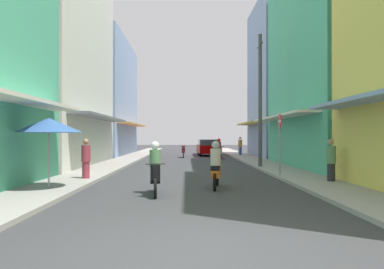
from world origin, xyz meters
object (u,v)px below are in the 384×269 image
parked_car (208,147)px  motorbike_maroon (183,151)px  motorbike_white (219,150)px  vendor_umbrella (49,125)px  utility_pole (260,100)px  motorbike_black (155,171)px  street_sign_no_entry (280,137)px  motorbike_orange (216,167)px  pedestrian_midway (240,147)px  pedestrian_foreground (331,162)px  pedestrian_crossing (86,160)px

parked_car → motorbike_maroon: bearing=-127.1°
motorbike_white → parked_car: 5.09m
vendor_umbrella → utility_pole: 11.73m
parked_car → motorbike_black: bearing=-97.3°
motorbike_white → street_sign_no_entry: bearing=-83.9°
motorbike_orange → pedestrian_midway: (3.68, 19.73, 0.14)m
motorbike_black → pedestrian_foreground: pedestrian_foreground is taller
motorbike_orange → pedestrian_crossing: 5.22m
vendor_umbrella → utility_pole: bearing=45.1°
vendor_umbrella → motorbike_orange: bearing=8.8°
pedestrian_midway → vendor_umbrella: size_ratio=0.73×
pedestrian_foreground → vendor_umbrella: bearing=-169.5°
parked_car → vendor_umbrella: (-6.16, -21.52, 1.33)m
parked_car → pedestrian_crossing: pedestrian_crossing is taller
pedestrian_midway → pedestrian_foreground: (0.56, -18.79, -0.03)m
parked_car → motorbike_white: bearing=-83.5°
motorbike_white → street_sign_no_entry: 12.91m
motorbike_orange → pedestrian_foreground: 4.33m
motorbike_white → pedestrian_crossing: 15.13m
motorbike_orange → street_sign_no_entry: 4.17m
motorbike_black → vendor_umbrella: vendor_umbrella is taller
street_sign_no_entry → utility_pole: bearing=88.7°
motorbike_white → vendor_umbrella: bearing=-112.2°
motorbike_orange → motorbike_black: 2.33m
motorbike_black → vendor_umbrella: size_ratio=0.79×
vendor_umbrella → utility_pole: utility_pole is taller
motorbike_black → vendor_umbrella: bearing=171.2°
pedestrian_midway → street_sign_no_entry: bearing=-92.8°
vendor_umbrella → pedestrian_midway: bearing=66.5°
motorbike_maroon → motorbike_orange: 17.90m
pedestrian_midway → utility_pole: (-0.71, -12.31, 2.84)m
pedestrian_crossing → parked_car: bearing=73.0°
pedestrian_crossing → pedestrian_foreground: (9.08, -0.98, 0.00)m
pedestrian_crossing → utility_pole: utility_pole is taller
pedestrian_midway → motorbike_white: bearing=-118.2°
pedestrian_midway → utility_pole: 12.65m
pedestrian_crossing → street_sign_no_entry: street_sign_no_entry is taller
motorbike_maroon → motorbike_black: (-0.66, -19.18, 0.20)m
motorbike_white → utility_pole: (1.47, -8.24, 2.98)m
parked_car → pedestrian_foreground: bearing=-80.5°
pedestrian_foreground → street_sign_no_entry: (-1.37, 1.92, 0.90)m
parked_car → pedestrian_crossing: size_ratio=2.55×
motorbike_white → pedestrian_midway: 4.62m
parked_car → pedestrian_foreground: (3.32, -19.78, 0.08)m
pedestrian_crossing → pedestrian_foreground: bearing=-6.2°
motorbike_white → pedestrian_midway: (2.18, 4.07, 0.14)m
motorbike_orange → pedestrian_foreground: size_ratio=1.10×
motorbike_white → motorbike_orange: 15.73m
motorbike_white → motorbike_black: (-3.40, -16.98, 0.00)m
motorbike_orange → pedestrian_midway: pedestrian_midway is taller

